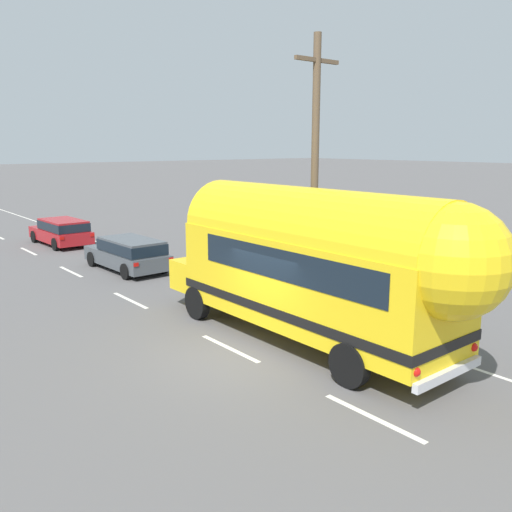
{
  "coord_description": "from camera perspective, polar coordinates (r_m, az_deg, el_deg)",
  "views": [
    {
      "loc": [
        -7.82,
        -10.09,
        5.17
      ],
      "look_at": [
        1.88,
        1.85,
        2.01
      ],
      "focal_mm": 37.99,
      "sensor_mm": 36.0,
      "label": 1
    }
  ],
  "objects": [
    {
      "name": "utility_pole",
      "position": [
        17.41,
        6.21,
        9.09
      ],
      "size": [
        1.8,
        0.24,
        8.5
      ],
      "color": "brown",
      "rests_on": "ground"
    },
    {
      "name": "car_second",
      "position": [
        30.14,
        -19.76,
        2.56
      ],
      "size": [
        2.03,
        4.49,
        1.37
      ],
      "color": "#A5191E",
      "rests_on": "ground"
    },
    {
      "name": "ground_plane",
      "position": [
        13.77,
        -1.23,
        -10.43
      ],
      "size": [
        300.0,
        300.0,
        0.0
      ],
      "primitive_type": "plane",
      "color": "#565454"
    },
    {
      "name": "car_lead",
      "position": [
        23.19,
        -13.22,
        0.4
      ],
      "size": [
        2.02,
        4.58,
        1.37
      ],
      "color": "#474C51",
      "rests_on": "ground"
    },
    {
      "name": "painted_bus",
      "position": [
        13.75,
        6.79,
        -0.5
      ],
      "size": [
        2.64,
        10.61,
        4.12
      ],
      "color": "yellow",
      "rests_on": "ground"
    },
    {
      "name": "lane_markings",
      "position": [
        25.69,
        -14.26,
        -0.35
      ],
      "size": [
        3.85,
        80.0,
        0.01
      ],
      "color": "silver",
      "rests_on": "ground"
    }
  ]
}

